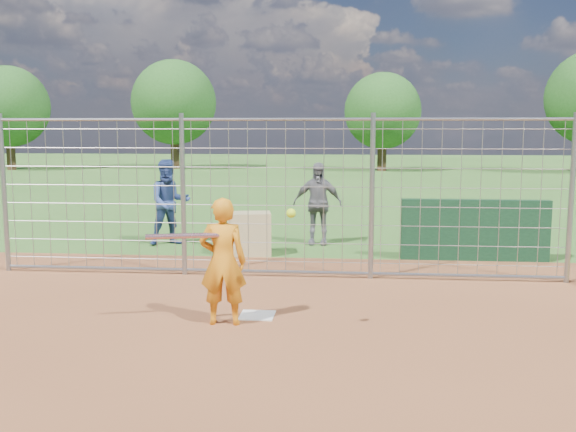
# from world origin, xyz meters

# --- Properties ---
(ground) EXTENTS (100.00, 100.00, 0.00)m
(ground) POSITION_xyz_m (0.00, 0.00, 0.00)
(ground) COLOR #2D591E
(ground) RESTS_ON ground
(infield_dirt) EXTENTS (18.00, 18.00, 0.00)m
(infield_dirt) POSITION_xyz_m (0.00, -3.00, 0.01)
(infield_dirt) COLOR brown
(infield_dirt) RESTS_ON ground
(home_plate) EXTENTS (0.43, 0.43, 0.02)m
(home_plate) POSITION_xyz_m (0.00, -0.20, 0.01)
(home_plate) COLOR silver
(home_plate) RESTS_ON ground
(dugout_wall) EXTENTS (2.60, 0.20, 1.10)m
(dugout_wall) POSITION_xyz_m (3.40, 3.60, 0.55)
(dugout_wall) COLOR #11381E
(dugout_wall) RESTS_ON ground
(batter) EXTENTS (0.59, 0.41, 1.55)m
(batter) POSITION_xyz_m (-0.36, -0.57, 0.78)
(batter) COLOR orange
(batter) RESTS_ON ground
(bystander_a) EXTENTS (1.05, 0.97, 1.74)m
(bystander_a) POSITION_xyz_m (-2.47, 4.63, 0.87)
(bystander_a) COLOR navy
(bystander_a) RESTS_ON ground
(bystander_b) EXTENTS (0.99, 0.43, 1.68)m
(bystander_b) POSITION_xyz_m (0.51, 4.95, 0.84)
(bystander_b) COLOR slate
(bystander_b) RESTS_ON ground
(equipment_bin) EXTENTS (0.88, 0.68, 0.80)m
(equipment_bin) POSITION_xyz_m (-0.71, 3.74, 0.40)
(equipment_bin) COLOR tan
(equipment_bin) RESTS_ON ground
(equipment_in_play) EXTENTS (1.78, 0.50, 0.41)m
(equipment_in_play) POSITION_xyz_m (-0.48, -0.82, 1.19)
(equipment_in_play) COLOR silver
(equipment_in_play) RESTS_ON ground
(backstop_fence) EXTENTS (9.08, 0.08, 2.60)m
(backstop_fence) POSITION_xyz_m (0.00, 2.00, 1.26)
(backstop_fence) COLOR gray
(backstop_fence) RESTS_ON ground
(tree_line) EXTENTS (44.66, 6.72, 6.48)m
(tree_line) POSITION_xyz_m (3.13, 28.13, 3.71)
(tree_line) COLOR #3F2B19
(tree_line) RESTS_ON ground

